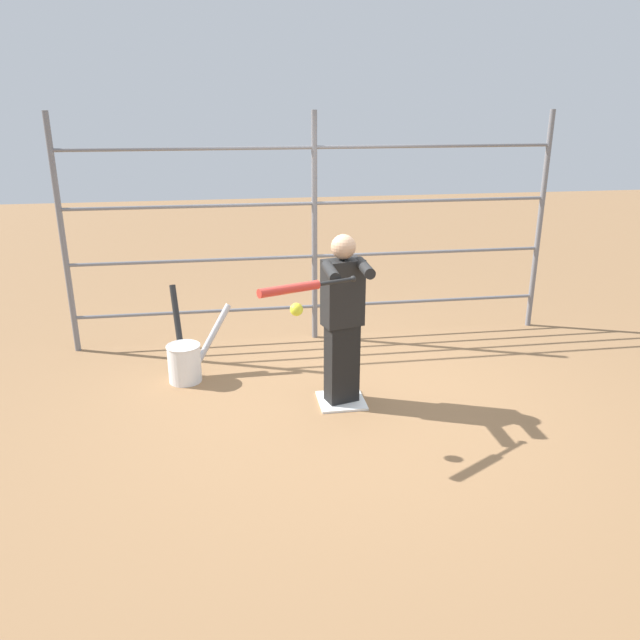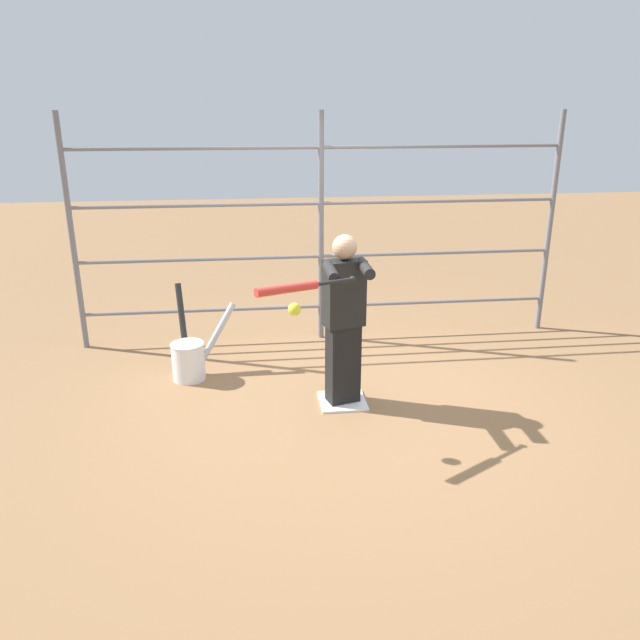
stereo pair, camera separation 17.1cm
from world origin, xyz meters
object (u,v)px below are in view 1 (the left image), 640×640
(bat_bucket, at_px, (186,359))
(softball_in_flight, at_px, (296,309))
(batter, at_px, (343,316))
(baseball_bat_swinging, at_px, (298,288))

(bat_bucket, bearing_deg, softball_in_flight, 125.23)
(batter, height_order, baseball_bat_swinging, batter)
(bat_bucket, bearing_deg, baseball_bat_swinging, 124.83)
(batter, bearing_deg, bat_bucket, -26.95)
(batter, bearing_deg, softball_in_flight, 52.25)
(baseball_bat_swinging, relative_size, softball_in_flight, 8.03)
(batter, distance_m, softball_in_flight, 0.79)
(batter, bearing_deg, baseball_bat_swinging, 54.21)
(baseball_bat_swinging, xyz_separation_m, bat_bucket, (0.91, -1.31, -1.04))
(batter, relative_size, baseball_bat_swinging, 1.93)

